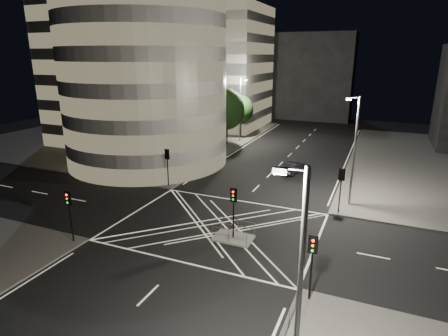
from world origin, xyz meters
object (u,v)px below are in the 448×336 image
at_px(street_lamp_left_near, 185,127).
at_px(sedan, 294,168).
at_px(central_island, 233,238).
at_px(traffic_signal_island, 234,204).
at_px(street_lamp_right_far, 354,148).
at_px(street_lamp_left_far, 240,108).
at_px(street_lamp_right_near, 298,290).
at_px(traffic_signal_nl, 69,207).
at_px(traffic_signal_fl, 167,161).
at_px(traffic_signal_fr, 341,182).
at_px(traffic_signal_nr, 312,256).

height_order(street_lamp_left_near, sedan, street_lamp_left_near).
distance_m(central_island, traffic_signal_island, 2.84).
bearing_deg(street_lamp_right_far, central_island, -125.30).
relative_size(street_lamp_left_far, street_lamp_right_near, 1.00).
xyz_separation_m(traffic_signal_nl, street_lamp_right_far, (18.24, 15.80, 2.63)).
bearing_deg(sedan, street_lamp_left_near, 38.16).
distance_m(street_lamp_left_near, street_lamp_left_far, 18.00).
distance_m(traffic_signal_fl, street_lamp_right_far, 18.55).
height_order(traffic_signal_fr, traffic_signal_nr, same).
relative_size(traffic_signal_nl, street_lamp_right_far, 0.40).
xyz_separation_m(traffic_signal_nr, traffic_signal_island, (-6.80, 5.30, 0.00)).
bearing_deg(street_lamp_right_near, traffic_signal_island, 120.75).
bearing_deg(street_lamp_left_near, traffic_signal_island, -49.73).
bearing_deg(street_lamp_left_near, traffic_signal_fr, -15.92).
xyz_separation_m(traffic_signal_fl, street_lamp_left_far, (-0.64, 23.20, 2.63)).
bearing_deg(traffic_signal_fr, sedan, 122.43).
height_order(central_island, traffic_signal_island, traffic_signal_island).
height_order(traffic_signal_fr, sedan, traffic_signal_fr).
distance_m(traffic_signal_fr, sedan, 12.14).
bearing_deg(traffic_signal_fr, traffic_signal_nr, -90.00).
distance_m(traffic_signal_island, street_lamp_left_far, 33.61).
relative_size(traffic_signal_nl, street_lamp_left_far, 0.40).
height_order(traffic_signal_fr, street_lamp_right_far, street_lamp_right_far).
relative_size(traffic_signal_nl, traffic_signal_island, 1.00).
distance_m(traffic_signal_fr, street_lamp_right_near, 20.97).
bearing_deg(central_island, traffic_signal_island, 0.00).
height_order(street_lamp_right_far, street_lamp_right_near, same).
bearing_deg(traffic_signal_nr, traffic_signal_island, 142.07).
distance_m(traffic_signal_island, sedan, 18.51).
distance_m(street_lamp_left_far, street_lamp_right_near, 47.88).
relative_size(central_island, street_lamp_right_near, 0.30).
xyz_separation_m(traffic_signal_nl, traffic_signal_island, (10.80, 5.30, 0.00)).
height_order(street_lamp_left_far, street_lamp_right_near, same).
xyz_separation_m(traffic_signal_fr, traffic_signal_nr, (0.00, -13.60, 0.00)).
xyz_separation_m(traffic_signal_island, street_lamp_right_near, (7.44, -12.50, 2.63)).
distance_m(traffic_signal_nl, street_lamp_left_far, 36.90).
bearing_deg(street_lamp_left_far, sedan, -47.96).
bearing_deg(street_lamp_left_far, central_island, -70.05).
distance_m(central_island, street_lamp_left_far, 33.95).
bearing_deg(street_lamp_left_far, street_lamp_right_near, -66.79).
bearing_deg(traffic_signal_nr, traffic_signal_nl, 180.00).
xyz_separation_m(traffic_signal_fr, traffic_signal_island, (-6.80, -8.30, 0.00)).
bearing_deg(street_lamp_left_far, traffic_signal_nl, -89.01).
relative_size(street_lamp_left_near, street_lamp_right_far, 1.00).
distance_m(traffic_signal_nl, traffic_signal_nr, 17.60).
height_order(traffic_signal_island, sedan, traffic_signal_island).
bearing_deg(central_island, street_lamp_left_far, 109.95).
xyz_separation_m(traffic_signal_nl, sedan, (11.20, 23.67, -2.23)).
xyz_separation_m(traffic_signal_nl, street_lamp_left_near, (-0.64, 18.80, 2.63)).
xyz_separation_m(traffic_signal_nr, street_lamp_right_far, (0.64, 15.80, 2.63)).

